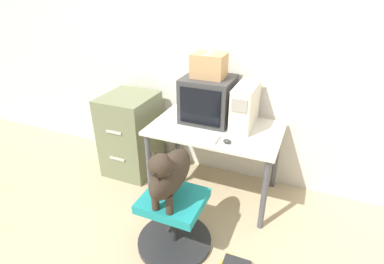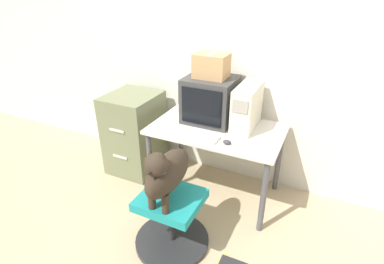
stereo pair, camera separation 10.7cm
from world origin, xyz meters
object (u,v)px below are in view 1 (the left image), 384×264
Objects in this scene: crt_monitor at (208,99)px; office_chair at (174,222)px; dog at (169,173)px; filing_cabinet at (131,134)px; pc_tower at (245,106)px; cardboard_box at (209,66)px; keyboard at (191,135)px.

crt_monitor is 1.14m from office_chair.
filing_cabinet is at bearing 136.54° from dog.
pc_tower is 0.48m from cardboard_box.
filing_cabinet is at bearing 138.09° from office_chair.
keyboard is 0.73m from office_chair.
filing_cabinet reaches higher than office_chair.
keyboard is at bearing 97.20° from office_chair.
dog is 1.27m from filing_cabinet.
crt_monitor reaches higher than pc_tower.
filing_cabinet is at bearing -174.68° from crt_monitor.
keyboard is at bearing -91.14° from cardboard_box.
office_chair is at bearing -86.34° from crt_monitor.
crt_monitor reaches higher than dog.
dog is 0.60× the size of filing_cabinet.
filing_cabinet is 3.01× the size of cardboard_box.
keyboard is at bearing -19.70° from filing_cabinet.
office_chair is 0.50m from dog.
pc_tower is 0.85× the size of dog.
pc_tower reaches higher than office_chair.
crt_monitor is 0.76× the size of office_chair.
pc_tower is 1.30m from filing_cabinet.
cardboard_box is (0.84, 0.08, 0.81)m from filing_cabinet.
crt_monitor is 0.86× the size of dog.
office_chair is at bearing -41.91° from filing_cabinet.
keyboard is 0.94m from filing_cabinet.
crt_monitor is at bearing 5.32° from filing_cabinet.
office_chair is (0.06, -0.89, -0.71)m from crt_monitor.
cardboard_box reaches higher than filing_cabinet.
pc_tower is at bearing 45.95° from keyboard.
cardboard_box reaches higher than pc_tower.
keyboard is at bearing 96.62° from dog.
filing_cabinet is (-0.84, -0.08, -0.50)m from crt_monitor.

